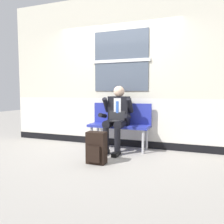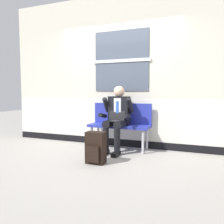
% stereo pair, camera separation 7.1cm
% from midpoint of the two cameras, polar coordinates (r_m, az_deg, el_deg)
% --- Properties ---
extents(ground_plane, '(18.00, 18.00, 0.00)m').
position_cam_midpoint_polar(ground_plane, '(4.36, -2.00, -10.00)').
color(ground_plane, '#9E9991').
extents(station_wall, '(5.06, 0.17, 3.09)m').
position_cam_midpoint_polar(station_wall, '(4.87, 1.16, 9.83)').
color(station_wall, beige).
rests_on(station_wall, ground).
extents(bench_with_person, '(1.19, 0.42, 0.90)m').
position_cam_midpoint_polar(bench_with_person, '(4.59, 1.56, -2.45)').
color(bench_with_person, '#28339E').
rests_on(bench_with_person, ground).
extents(person_seated, '(0.57, 0.70, 1.24)m').
position_cam_midpoint_polar(person_seated, '(4.39, 0.71, -1.10)').
color(person_seated, black).
rests_on(person_seated, ground).
extents(backpack, '(0.30, 0.22, 0.50)m').
position_cam_midpoint_polar(backpack, '(3.69, -4.42, -8.83)').
color(backpack, black).
rests_on(backpack, ground).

